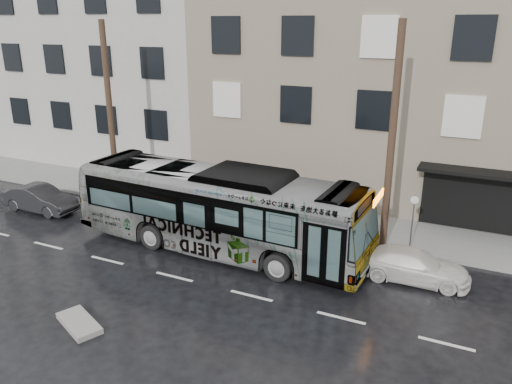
{
  "coord_description": "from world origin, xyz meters",
  "views": [
    {
      "loc": [
        9.84,
        -16.19,
        9.01
      ],
      "look_at": [
        1.01,
        2.5,
        1.95
      ],
      "focal_mm": 35.0,
      "sensor_mm": 36.0,
      "label": 1
    }
  ],
  "objects_px": {
    "utility_pole_rear": "(110,113)",
    "sign_post": "(412,223)",
    "dark_sedan": "(40,199)",
    "bus": "(218,209)",
    "white_sedan": "(413,265)",
    "utility_pole_front": "(392,140)"
  },
  "relations": [
    {
      "from": "white_sedan",
      "to": "dark_sedan",
      "type": "relative_size",
      "value": 1.02
    },
    {
      "from": "sign_post",
      "to": "dark_sedan",
      "type": "height_order",
      "value": "sign_post"
    },
    {
      "from": "sign_post",
      "to": "dark_sedan",
      "type": "xyz_separation_m",
      "value": [
        -17.54,
        -2.9,
        -0.7
      ]
    },
    {
      "from": "utility_pole_rear",
      "to": "sign_post",
      "type": "relative_size",
      "value": 3.75
    },
    {
      "from": "sign_post",
      "to": "utility_pole_rear",
      "type": "bearing_deg",
      "value": 180.0
    },
    {
      "from": "utility_pole_front",
      "to": "white_sedan",
      "type": "distance_m",
      "value": 4.88
    },
    {
      "from": "bus",
      "to": "utility_pole_rear",
      "type": "bearing_deg",
      "value": 71.76
    },
    {
      "from": "sign_post",
      "to": "dark_sedan",
      "type": "bearing_deg",
      "value": -170.62
    },
    {
      "from": "utility_pole_rear",
      "to": "sign_post",
      "type": "xyz_separation_m",
      "value": [
        15.1,
        0.0,
        -3.3
      ]
    },
    {
      "from": "bus",
      "to": "white_sedan",
      "type": "xyz_separation_m",
      "value": [
        7.74,
        0.74,
        -1.18
      ]
    },
    {
      "from": "utility_pole_rear",
      "to": "dark_sedan",
      "type": "distance_m",
      "value": 5.51
    },
    {
      "from": "utility_pole_front",
      "to": "bus",
      "type": "distance_m",
      "value": 7.44
    },
    {
      "from": "bus",
      "to": "dark_sedan",
      "type": "relative_size",
      "value": 3.21
    },
    {
      "from": "utility_pole_rear",
      "to": "dark_sedan",
      "type": "bearing_deg",
      "value": -130.09
    },
    {
      "from": "utility_pole_rear",
      "to": "sign_post",
      "type": "bearing_deg",
      "value": 0.0
    },
    {
      "from": "white_sedan",
      "to": "dark_sedan",
      "type": "xyz_separation_m",
      "value": [
        -17.99,
        -0.68,
        0.07
      ]
    },
    {
      "from": "dark_sedan",
      "to": "utility_pole_rear",
      "type": "bearing_deg",
      "value": -40.24
    },
    {
      "from": "white_sedan",
      "to": "bus",
      "type": "bearing_deg",
      "value": 92.68
    },
    {
      "from": "utility_pole_front",
      "to": "utility_pole_rear",
      "type": "bearing_deg",
      "value": 180.0
    },
    {
      "from": "utility_pole_rear",
      "to": "bus",
      "type": "distance_m",
      "value": 8.84
    },
    {
      "from": "utility_pole_rear",
      "to": "white_sedan",
      "type": "xyz_separation_m",
      "value": [
        15.55,
        -2.22,
        -4.07
      ]
    },
    {
      "from": "utility_pole_front",
      "to": "sign_post",
      "type": "height_order",
      "value": "utility_pole_front"
    }
  ]
}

